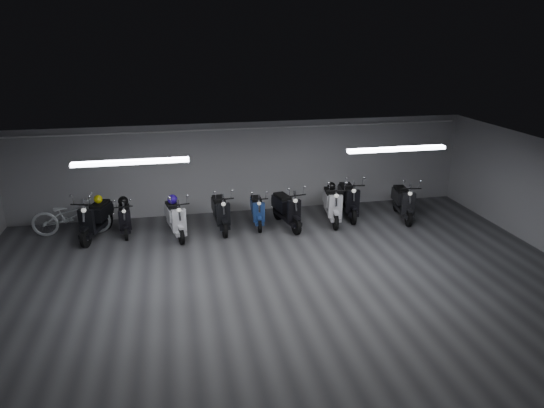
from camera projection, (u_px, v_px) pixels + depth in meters
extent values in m
cube|color=#3A3A3D|center=(280.00, 287.00, 10.68)|extent=(14.00, 10.00, 0.01)
cube|color=slate|center=(281.00, 164.00, 9.74)|extent=(14.00, 10.00, 0.01)
cube|color=#979799|center=(245.00, 167.00, 14.83)|extent=(14.00, 0.01, 2.80)
cube|color=#979799|center=(375.00, 388.00, 5.59)|extent=(14.00, 0.01, 2.80)
cube|color=white|center=(131.00, 162.00, 10.11)|extent=(2.40, 0.18, 0.08)
cube|color=white|center=(397.00, 149.00, 11.26)|extent=(2.40, 0.18, 0.08)
cylinder|color=white|center=(245.00, 129.00, 14.35)|extent=(13.60, 0.05, 0.05)
imported|color=white|center=(70.00, 212.00, 13.24)|extent=(2.08, 0.76, 1.34)
sphere|color=black|center=(331.00, 186.00, 14.30)|extent=(0.25, 0.25, 0.25)
sphere|color=#D7CC0C|center=(98.00, 199.00, 13.17)|extent=(0.24, 0.24, 0.24)
sphere|color=#240D8F|center=(172.00, 199.00, 13.26)|extent=(0.27, 0.27, 0.27)
sphere|color=black|center=(123.00, 201.00, 13.46)|extent=(0.28, 0.28, 0.28)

